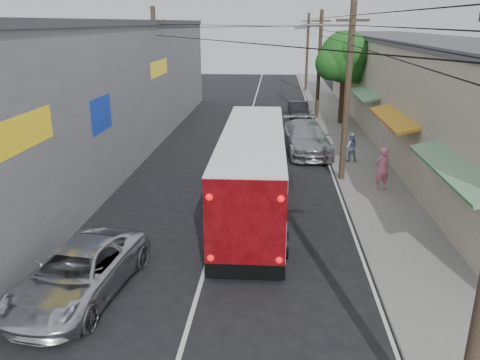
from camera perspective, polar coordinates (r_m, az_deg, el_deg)
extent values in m
cube|color=slate|center=(29.46, 13.02, 4.34)|extent=(3.00, 80.00, 0.12)
cube|color=#BFB698|center=(31.82, 21.06, 10.03)|extent=(6.00, 40.00, 6.00)
cube|color=#4C4C51|center=(31.56, 21.73, 15.58)|extent=(6.20, 40.00, 0.30)
cube|color=#1A752F|center=(15.91, 25.09, 1.46)|extent=(1.39, 6.00, 0.46)
cube|color=#BF5516|center=(23.34, 18.52, 7.31)|extent=(1.39, 6.00, 0.46)
cube|color=#1A752F|center=(31.06, 15.11, 10.26)|extent=(1.39, 6.00, 0.46)
cube|color=#BF5516|center=(38.89, 13.03, 12.01)|extent=(1.39, 6.00, 0.46)
cube|color=#1A752F|center=(46.78, 11.64, 13.16)|extent=(1.39, 6.00, 0.46)
cube|color=gray|center=(28.51, -17.64, 10.54)|extent=(7.00, 36.00, 7.00)
cube|color=#4C4C51|center=(28.28, -18.38, 17.76)|extent=(7.20, 36.00, 0.30)
cube|color=yellow|center=(14.45, -25.19, 5.20)|extent=(0.12, 3.50, 1.00)
cube|color=#1433A5|center=(19.89, -16.70, 7.70)|extent=(0.12, 2.20, 1.40)
cube|color=yellow|center=(29.24, -9.92, 13.28)|extent=(0.12, 4.00, 0.90)
cylinder|color=#473828|center=(21.71, 12.93, 9.95)|extent=(0.28, 0.28, 8.00)
cube|color=#473828|center=(21.48, 13.58, 18.40)|extent=(1.40, 0.12, 0.12)
cylinder|color=#473828|center=(36.52, 9.62, 13.55)|extent=(0.28, 0.28, 8.00)
cube|color=#473828|center=(36.38, 9.90, 18.57)|extent=(1.40, 0.12, 0.12)
cylinder|color=#473828|center=(51.44, 8.19, 15.05)|extent=(0.28, 0.28, 8.00)
cube|color=#473828|center=(51.34, 8.36, 18.61)|extent=(1.40, 0.12, 0.12)
cylinder|color=#473828|center=(29.32, -10.15, 12.30)|extent=(0.28, 0.28, 8.00)
cube|color=#473828|center=(29.15, -10.53, 18.56)|extent=(1.40, 0.12, 0.12)
cylinder|color=#59595E|center=(21.35, 10.47, 18.07)|extent=(2.20, 0.10, 0.10)
cube|color=#59595E|center=(21.27, 7.36, 17.94)|extent=(0.50, 0.18, 0.12)
cylinder|color=#3F2B19|center=(34.95, 12.36, 9.85)|extent=(0.44, 0.44, 4.00)
sphere|color=#194E14|center=(34.65, 12.69, 14.42)|extent=(3.60, 3.60, 3.60)
sphere|color=#194E14|center=(35.44, 14.13, 13.43)|extent=(2.60, 2.60, 2.60)
sphere|color=#194E14|center=(34.17, 11.20, 13.79)|extent=(2.40, 2.40, 2.40)
sphere|color=#194E14|center=(33.70, 13.67, 14.93)|extent=(2.20, 2.20, 2.20)
sphere|color=#194E14|center=(35.49, 12.02, 14.89)|extent=(2.00, 2.00, 2.00)
cube|color=white|center=(18.30, 1.54, -0.69)|extent=(2.42, 11.04, 1.74)
cube|color=black|center=(18.36, 1.63, 3.57)|extent=(2.42, 9.21, 0.92)
cube|color=white|center=(17.76, 1.59, 5.19)|extent=(2.42, 11.04, 0.46)
cube|color=maroon|center=(12.89, 0.60, -5.58)|extent=(2.28, 0.10, 2.66)
cube|color=black|center=(13.53, 0.58, -11.07)|extent=(2.30, 0.12, 0.46)
sphere|color=red|center=(13.39, -3.60, -9.44)|extent=(0.20, 0.20, 0.20)
sphere|color=red|center=(13.30, 4.79, -9.68)|extent=(0.20, 0.20, 0.20)
sphere|color=red|center=(12.63, -3.77, -2.08)|extent=(0.20, 0.20, 0.20)
sphere|color=red|center=(12.53, 5.01, -2.28)|extent=(0.20, 0.20, 0.20)
cylinder|color=black|center=(15.08, -3.47, -7.61)|extent=(0.29, 0.92, 0.92)
cylinder|color=black|center=(14.98, 5.36, -7.84)|extent=(0.29, 0.92, 0.92)
cylinder|color=black|center=(21.17, -1.29, 0.33)|extent=(0.29, 0.92, 0.92)
cylinder|color=black|center=(21.10, 4.93, 0.20)|extent=(0.29, 0.92, 0.92)
cylinder|color=black|center=(22.47, -0.98, 1.44)|extent=(0.29, 0.92, 0.92)
cylinder|color=black|center=(22.41, 4.88, 1.32)|extent=(0.29, 0.92, 0.92)
imported|color=silver|center=(13.62, -19.09, -10.67)|extent=(2.91, 5.23, 1.38)
imported|color=#A1A0A8|center=(27.04, 8.05, 5.11)|extent=(3.01, 6.11, 1.71)
imported|color=#232227|center=(31.10, 7.60, 6.67)|extent=(2.24, 4.45, 1.45)
imported|color=black|center=(36.80, 7.15, 8.41)|extent=(1.63, 3.96, 1.28)
imported|color=pink|center=(21.36, 16.92, 1.36)|extent=(0.79, 0.64, 1.88)
imported|color=#8DA0CD|center=(25.35, 13.34, 3.93)|extent=(0.78, 0.62, 1.52)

